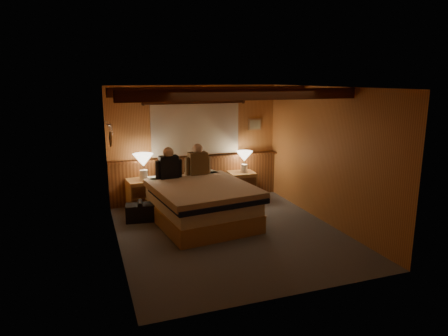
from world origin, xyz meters
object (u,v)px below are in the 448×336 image
nightstand_left (143,195)px  person_left (169,166)px  bed (201,202)px  lamp_left (143,162)px  nightstand_right (242,186)px  duffel_bag (140,212)px  lamp_right (244,158)px  person_right (198,162)px

nightstand_left → person_left: (0.45, -0.42, 0.64)m
bed → lamp_left: size_ratio=4.38×
nightstand_right → person_left: 1.82m
duffel_bag → nightstand_right: bearing=23.8°
bed → duffel_bag: bed is taller
lamp_left → duffel_bag: 1.02m
bed → nightstand_right: bed is taller
nightstand_right → lamp_left: 2.17m
lamp_right → duffel_bag: (-2.28, -0.61, -0.74)m
bed → person_left: bearing=116.6°
bed → duffel_bag: (-1.01, 0.43, -0.20)m
nightstand_right → person_right: (-1.06, -0.32, 0.65)m
nightstand_left → duffel_bag: 0.66m
bed → lamp_right: size_ratio=4.97×
person_left → duffel_bag: (-0.59, -0.21, -0.78)m
person_left → duffel_bag: 1.00m
nightstand_left → duffel_bag: size_ratio=1.09×
lamp_right → nightstand_left: bearing=179.4°
nightstand_left → lamp_left: size_ratio=1.18×
lamp_right → person_left: bearing=-166.7°
nightstand_left → lamp_right: size_ratio=1.34×
nightstand_right → bed: bearing=-136.3°
person_right → duffel_bag: (-1.18, -0.31, -0.79)m
nightstand_left → lamp_left: lamp_left is taller
person_right → bed: bearing=-106.6°
nightstand_left → lamp_right: (2.14, -0.02, 0.60)m
lamp_right → lamp_left: bearing=-180.0°
nightstand_left → person_left: 0.89m
nightstand_left → nightstand_right: 2.10m
lamp_left → person_right: person_right is taller
nightstand_right → lamp_left: lamp_left is taller
nightstand_right → duffel_bag: 2.33m
lamp_right → person_left: 1.74m
nightstand_right → lamp_right: bearing=-31.0°
lamp_right → person_right: person_right is taller
bed → duffel_bag: bearing=149.8°
duffel_bag → person_right: bearing=22.7°
bed → lamp_right: (1.27, 1.04, 0.54)m
nightstand_left → person_left: bearing=-48.8°
bed → nightstand_right: 1.63m
nightstand_left → lamp_left: bearing=-35.0°
bed → nightstand_left: 1.38m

